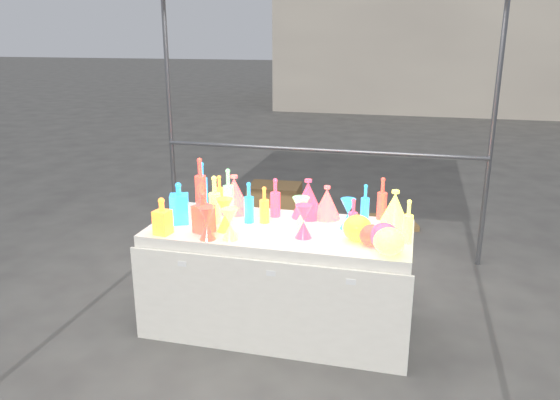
% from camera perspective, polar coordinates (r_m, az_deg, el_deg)
% --- Properties ---
extents(ground, '(80.00, 80.00, 0.00)m').
position_cam_1_polar(ground, '(4.09, -0.00, -12.82)').
color(ground, slate).
rests_on(ground, ground).
extents(display_table, '(1.84, 0.83, 0.75)m').
position_cam_1_polar(display_table, '(3.91, -0.03, -8.13)').
color(display_table, white).
rests_on(display_table, ground).
extents(cardboard_box_closed, '(0.59, 0.44, 0.41)m').
position_cam_1_polar(cardboard_box_closed, '(6.17, -0.55, -0.24)').
color(cardboard_box_closed, olive).
rests_on(cardboard_box_closed, ground).
extents(cardboard_box_flat, '(0.80, 0.68, 0.06)m').
position_cam_1_polar(cardboard_box_flat, '(6.16, 10.66, -2.31)').
color(cardboard_box_flat, olive).
rests_on(cardboard_box_flat, ground).
extents(bottle_0, '(0.09, 0.09, 0.27)m').
position_cam_1_polar(bottle_0, '(4.16, -6.33, 0.80)').
color(bottle_0, red).
rests_on(bottle_0, display_table).
extents(bottle_1, '(0.10, 0.10, 0.35)m').
position_cam_1_polar(bottle_1, '(4.26, -8.12, 1.68)').
color(bottle_1, '#178228').
rests_on(bottle_1, display_table).
extents(bottle_2, '(0.11, 0.11, 0.39)m').
position_cam_1_polar(bottle_2, '(4.21, -8.32, 1.80)').
color(bottle_2, orange).
rests_on(bottle_2, display_table).
extents(bottle_3, '(0.08, 0.08, 0.29)m').
position_cam_1_polar(bottle_3, '(3.96, -0.50, 0.27)').
color(bottle_3, '#1E2AAF').
rests_on(bottle_3, display_table).
extents(bottle_4, '(0.08, 0.08, 0.34)m').
position_cam_1_polar(bottle_4, '(3.84, -6.83, 0.04)').
color(bottle_4, '#157284').
rests_on(bottle_4, display_table).
extents(bottle_5, '(0.09, 0.09, 0.36)m').
position_cam_1_polar(bottle_5, '(3.99, -5.41, 0.81)').
color(bottle_5, '#C427AE').
rests_on(bottle_5, display_table).
extents(bottle_6, '(0.08, 0.08, 0.26)m').
position_cam_1_polar(bottle_6, '(3.84, -1.65, -0.49)').
color(bottle_6, red).
rests_on(bottle_6, display_table).
extents(bottle_7, '(0.08, 0.08, 0.30)m').
position_cam_1_polar(bottle_7, '(3.84, -3.27, -0.26)').
color(bottle_7, '#178228').
rests_on(bottle_7, display_table).
extents(decanter_0, '(0.11, 0.11, 0.25)m').
position_cam_1_polar(decanter_0, '(3.70, -12.21, -1.64)').
color(decanter_0, red).
rests_on(decanter_0, display_table).
extents(decanter_1, '(0.15, 0.15, 0.28)m').
position_cam_1_polar(decanter_1, '(3.69, -8.00, -1.29)').
color(decanter_1, orange).
rests_on(decanter_1, display_table).
extents(decanter_2, '(0.16, 0.16, 0.30)m').
position_cam_1_polar(decanter_2, '(3.89, -10.49, -0.29)').
color(decanter_2, '#178228').
rests_on(decanter_2, display_table).
extents(hourglass_0, '(0.12, 0.12, 0.22)m').
position_cam_1_polar(hourglass_0, '(3.57, -7.62, -2.42)').
color(hourglass_0, orange).
rests_on(hourglass_0, display_table).
extents(hourglass_1, '(0.15, 0.15, 0.23)m').
position_cam_1_polar(hourglass_1, '(3.56, 2.48, -2.23)').
color(hourglass_1, '#1E2AAF').
rests_on(hourglass_1, display_table).
extents(hourglass_2, '(0.13, 0.13, 0.21)m').
position_cam_1_polar(hourglass_2, '(3.54, -5.25, -2.52)').
color(hourglass_2, '#157284').
rests_on(hourglass_2, display_table).
extents(hourglass_3, '(0.12, 0.12, 0.23)m').
position_cam_1_polar(hourglass_3, '(3.70, 2.19, -1.45)').
color(hourglass_3, '#C427AE').
rests_on(hourglass_3, display_table).
extents(hourglass_4, '(0.13, 0.13, 0.23)m').
position_cam_1_polar(hourglass_4, '(3.70, -5.79, -1.56)').
color(hourglass_4, red).
rests_on(hourglass_4, display_table).
extents(hourglass_5, '(0.13, 0.13, 0.21)m').
position_cam_1_polar(hourglass_5, '(3.75, 7.10, -1.44)').
color(hourglass_5, '#178228').
rests_on(hourglass_5, display_table).
extents(globe_0, '(0.23, 0.23, 0.15)m').
position_cam_1_polar(globe_0, '(3.56, 8.07, -3.04)').
color(globe_0, red).
rests_on(globe_0, display_table).
extents(globe_1, '(0.25, 0.25, 0.15)m').
position_cam_1_polar(globe_1, '(3.36, 11.31, -4.44)').
color(globe_1, '#157284').
rests_on(globe_1, display_table).
extents(globe_2, '(0.17, 0.17, 0.12)m').
position_cam_1_polar(globe_2, '(3.50, 9.49, -3.76)').
color(globe_2, orange).
rests_on(globe_2, display_table).
extents(globe_3, '(0.20, 0.20, 0.15)m').
position_cam_1_polar(globe_3, '(3.45, 10.84, -3.84)').
color(globe_3, '#1E2AAF').
rests_on(globe_3, display_table).
extents(lampshade_0, '(0.32, 0.32, 0.29)m').
position_cam_1_polar(lampshade_0, '(4.07, -4.79, 0.63)').
color(lampshade_0, yellow).
rests_on(lampshade_0, display_table).
extents(lampshade_1, '(0.26, 0.26, 0.24)m').
position_cam_1_polar(lampshade_1, '(3.94, 4.92, -0.23)').
color(lampshade_1, yellow).
rests_on(lampshade_1, display_table).
extents(lampshade_2, '(0.27, 0.27, 0.28)m').
position_cam_1_polar(lampshade_2, '(3.96, 2.94, 0.20)').
color(lampshade_2, '#1E2AAF').
rests_on(lampshade_2, display_table).
extents(lampshade_3, '(0.24, 0.24, 0.28)m').
position_cam_1_polar(lampshade_3, '(3.79, 11.88, -1.01)').
color(lampshade_3, '#157284').
rests_on(lampshade_3, display_table).
extents(bottle_8, '(0.07, 0.07, 0.28)m').
position_cam_1_polar(bottle_8, '(3.90, 8.88, -0.32)').
color(bottle_8, '#178228').
rests_on(bottle_8, display_table).
extents(bottle_9, '(0.08, 0.08, 0.31)m').
position_cam_1_polar(bottle_9, '(3.97, 10.62, 0.16)').
color(bottle_9, orange).
rests_on(bottle_9, display_table).
extents(bottle_10, '(0.07, 0.07, 0.27)m').
position_cam_1_polar(bottle_10, '(3.59, 7.65, -1.87)').
color(bottle_10, '#1E2AAF').
rests_on(bottle_10, display_table).
extents(bottle_11, '(0.08, 0.08, 0.29)m').
position_cam_1_polar(bottle_11, '(3.56, 13.24, -2.17)').
color(bottle_11, '#157284').
rests_on(bottle_11, display_table).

